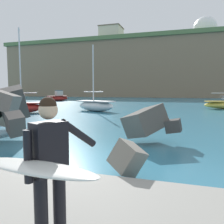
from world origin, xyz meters
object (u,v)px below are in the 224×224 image
Objects in this scene: boat_near_right at (58,97)px; boat_mid_left at (18,107)px; surfer_with_board at (43,165)px; radar_dome at (205,29)px; station_building_west at (111,36)px; station_building_east at (163,44)px; boat_mid_right at (96,105)px; station_building_central at (110,38)px.

boat_near_right is 24.98m from boat_mid_left.
surfer_with_board is 0.19× the size of radar_dome.
boat_near_right is at bearing -87.61° from station_building_west.
station_building_east is (5.60, 79.81, 20.15)m from boat_mid_left.
boat_mid_left is 7.24m from boat_mid_right.
station_building_east is (15.12, 56.72, 20.03)m from boat_near_right.
surfer_with_board is at bearing -72.85° from station_building_central.
boat_near_right is 24.33m from boat_mid_right.
surfer_with_board is at bearing -85.69° from station_building_east.
surfer_with_board is 0.31× the size of station_building_central.
radar_dome is at bearing 21.86° from station_building_central.
surfer_with_board is 0.27× the size of boat_mid_left.
station_building_west is at bearing 106.90° from surfer_with_board.
station_building_east is (-15.65, 2.47, -4.04)m from radar_dome.
boat_near_right is at bearing -119.57° from radar_dome.
surfer_with_board is at bearing -70.29° from boat_mid_right.
surfer_with_board is 44.09m from boat_near_right.
boat_mid_left is 68.30m from station_building_central.
boat_mid_right is 0.85× the size of station_building_west.
boat_mid_left is at bearing -144.13° from boat_mid_right.
radar_dome is at bearing 60.43° from boat_near_right.
boat_mid_left is at bearing -105.37° from radar_dome.
boat_mid_left reaches higher than boat_near_right.
boat_mid_right is at bearing 109.71° from surfer_with_board.
boat_near_right is 0.60× the size of boat_mid_left.
radar_dome is (30.78, 54.25, 24.07)m from boat_near_right.
station_building_central is (-0.44, 0.19, -0.71)m from station_building_west.
station_building_central is (-2.14, 41.04, 20.29)m from boat_near_right.
boat_near_right is 0.42× the size of radar_dome.
station_building_west reaches higher than station_building_east.
station_building_central is at bearing 100.31° from boat_mid_left.
boat_near_right is 0.59× the size of station_building_west.
station_building_west is at bearing -23.92° from station_building_central.
station_building_east reaches higher than boat_mid_left.
radar_dome reaches higher than boat_near_right.
station_building_west is (-32.48, -13.40, -3.07)m from radar_dome.
radar_dome is at bearing 74.63° from boat_mid_left.
station_building_west reaches higher than station_building_central.
radar_dome is at bearing 22.42° from station_building_west.
station_building_west is 1.16× the size of station_building_east.
boat_mid_right is 0.98× the size of station_building_central.
station_building_central reaches higher than boat_mid_left.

